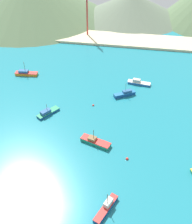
% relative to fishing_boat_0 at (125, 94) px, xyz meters
% --- Properties ---
extents(ground, '(260.00, 280.00, 0.50)m').
position_rel_fishing_boat_0_xyz_m(ground, '(-10.28, -22.95, -1.20)').
color(ground, teal).
extents(fishing_boat_0, '(9.01, 6.49, 6.27)m').
position_rel_fishing_boat_0_xyz_m(fishing_boat_0, '(0.00, 0.00, 0.00)').
color(fishing_boat_0, '#14478C').
rests_on(fishing_boat_0, ground).
extents(fishing_boat_1, '(7.38, 9.08, 4.55)m').
position_rel_fishing_boat_0_xyz_m(fishing_boat_1, '(-27.62, -17.47, -0.16)').
color(fishing_boat_1, '#14478C').
rests_on(fishing_boat_1, ground).
extents(fishing_boat_2, '(10.72, 6.01, 5.61)m').
position_rel_fishing_boat_0_xyz_m(fishing_boat_2, '(-7.07, -29.80, -0.15)').
color(fishing_boat_2, '#198466').
rests_on(fishing_boat_2, ground).
extents(fishing_boat_3, '(5.59, 9.62, 6.15)m').
position_rel_fishing_boat_0_xyz_m(fishing_boat_3, '(0.17, -53.59, -0.06)').
color(fishing_boat_3, '#14478C').
rests_on(fishing_boat_3, ground).
extents(fishing_boat_4, '(10.46, 3.68, 6.57)m').
position_rel_fishing_boat_0_xyz_m(fishing_boat_4, '(-46.61, 8.95, -0.05)').
color(fishing_boat_4, orange).
rests_on(fishing_boat_4, ground).
extents(fishing_boat_5, '(10.16, 3.86, 2.32)m').
position_rel_fishing_boat_0_xyz_m(fishing_boat_5, '(5.00, 10.07, -0.15)').
color(fishing_boat_5, '#1E5BA8').
rests_on(fishing_boat_5, ground).
extents(buoy_0, '(0.94, 0.94, 0.94)m').
position_rel_fishing_boat_0_xyz_m(buoy_0, '(4.01, -35.00, -0.79)').
color(buoy_0, red).
rests_on(buoy_0, ground).
extents(buoy_1, '(0.79, 0.79, 0.79)m').
position_rel_fishing_boat_0_xyz_m(buoy_1, '(-11.61, -9.11, -0.81)').
color(buoy_1, red).
rests_on(buoy_1, ground).
extents(beach_strip, '(247.00, 18.68, 1.20)m').
position_rel_fishing_boat_0_xyz_m(beach_strip, '(-10.28, 55.60, -0.35)').
color(beach_strip, beige).
rests_on(beach_strip, ground).
extents(hill_central, '(69.16, 69.16, 16.21)m').
position_rel_fishing_boat_0_xyz_m(hill_central, '(-5.47, 95.47, 7.16)').
color(hill_central, '#60705B').
rests_on(hill_central, ground).
extents(radio_tower, '(3.12, 2.50, 31.19)m').
position_rel_fishing_boat_0_xyz_m(radio_tower, '(-27.57, 57.93, 14.96)').
color(radio_tower, '#B7332D').
rests_on(radio_tower, ground).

